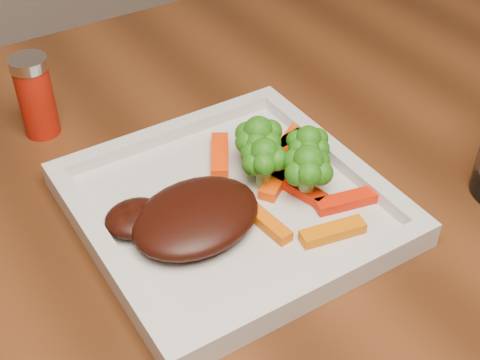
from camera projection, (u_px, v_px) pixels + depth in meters
plate at (231, 209)px, 0.63m from camera, size 0.27×0.27×0.01m
steak at (196, 217)px, 0.59m from camera, size 0.14×0.11×0.03m
broccoli_0 at (258, 138)px, 0.65m from camera, size 0.06×0.06×0.07m
broccoli_1 at (308, 144)px, 0.65m from camera, size 0.05×0.05×0.06m
broccoli_2 at (307, 172)px, 0.62m from camera, size 0.07×0.07×0.06m
broccoli_3 at (264, 160)px, 0.63m from camera, size 0.06×0.06×0.06m
carrot_0 at (333, 232)px, 0.59m from camera, size 0.06×0.03×0.01m
carrot_1 at (346, 201)px, 0.62m from camera, size 0.06×0.03×0.01m
carrot_2 at (269, 224)px, 0.60m from camera, size 0.02×0.05×0.01m
carrot_3 at (292, 140)px, 0.70m from camera, size 0.06×0.02×0.01m
carrot_4 at (220, 155)px, 0.68m from camera, size 0.05×0.06×0.01m
carrot_5 at (299, 188)px, 0.64m from camera, size 0.03×0.06×0.01m
carrot_6 at (278, 178)px, 0.65m from camera, size 0.06×0.05×0.01m
spice_shaker at (36, 97)px, 0.71m from camera, size 0.04×0.04×0.09m
carrot_7 at (291, 140)px, 0.70m from camera, size 0.06×0.04×0.01m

